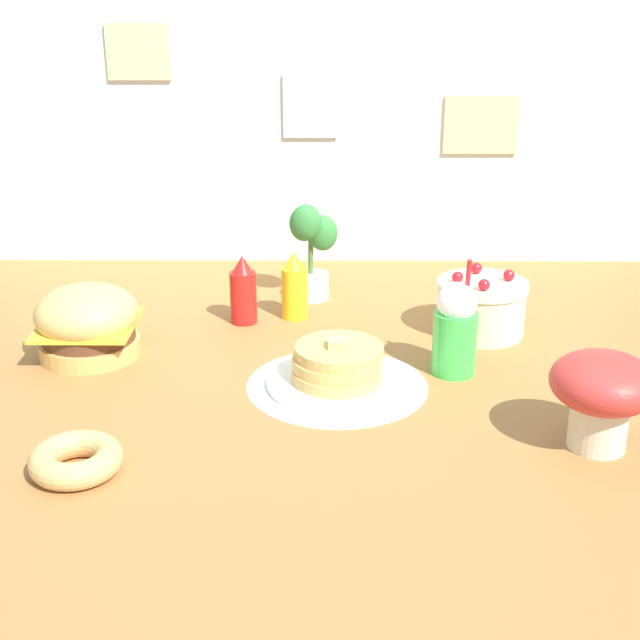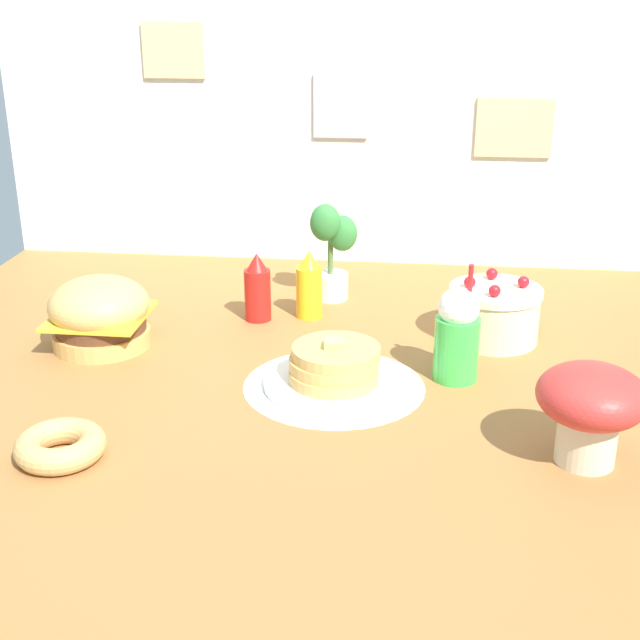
# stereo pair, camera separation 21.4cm
# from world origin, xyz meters

# --- Properties ---
(ground_plane) EXTENTS (2.41, 2.08, 0.02)m
(ground_plane) POSITION_xyz_m (0.00, 0.00, -0.01)
(ground_plane) COLOR #9E6B38
(back_wall) EXTENTS (2.41, 0.04, 0.96)m
(back_wall) POSITION_xyz_m (0.00, 1.03, 0.48)
(back_wall) COLOR silver
(back_wall) RESTS_ON ground_plane
(doily_mat) EXTENTS (0.45, 0.45, 0.00)m
(doily_mat) POSITION_xyz_m (0.08, -0.02, 0.00)
(doily_mat) COLOR white
(doily_mat) RESTS_ON ground_plane
(burger) EXTENTS (0.27, 0.27, 0.20)m
(burger) POSITION_xyz_m (-0.59, 0.17, 0.09)
(burger) COLOR #DBA859
(burger) RESTS_ON ground_plane
(pancake_stack) EXTENTS (0.35, 0.35, 0.12)m
(pancake_stack) POSITION_xyz_m (0.08, -0.02, 0.05)
(pancake_stack) COLOR white
(pancake_stack) RESTS_ON doily_mat
(layer_cake) EXTENTS (0.26, 0.26, 0.19)m
(layer_cake) POSITION_xyz_m (0.49, 0.34, 0.08)
(layer_cake) COLOR beige
(layer_cake) RESTS_ON ground_plane
(ketchup_bottle) EXTENTS (0.08, 0.08, 0.21)m
(ketchup_bottle) POSITION_xyz_m (-0.19, 0.41, 0.10)
(ketchup_bottle) COLOR red
(ketchup_bottle) RESTS_ON ground_plane
(mustard_bottle) EXTENTS (0.08, 0.08, 0.21)m
(mustard_bottle) POSITION_xyz_m (-0.05, 0.45, 0.10)
(mustard_bottle) COLOR yellow
(mustard_bottle) RESTS_ON ground_plane
(cream_soda_cup) EXTENTS (0.11, 0.11, 0.31)m
(cream_soda_cup) POSITION_xyz_m (0.38, 0.06, 0.12)
(cream_soda_cup) COLOR green
(cream_soda_cup) RESTS_ON ground_plane
(donut_pink_glaze) EXTENTS (0.19, 0.19, 0.06)m
(donut_pink_glaze) POSITION_xyz_m (-0.46, -0.43, 0.03)
(donut_pink_glaze) COLOR tan
(donut_pink_glaze) RESTS_ON ground_plane
(potted_plant) EXTENTS (0.15, 0.12, 0.31)m
(potted_plant) POSITION_xyz_m (0.00, 0.62, 0.17)
(potted_plant) COLOR white
(potted_plant) RESTS_ON ground_plane
(mushroom_stool) EXTENTS (0.23, 0.23, 0.22)m
(mushroom_stool) POSITION_xyz_m (0.63, -0.31, 0.13)
(mushroom_stool) COLOR beige
(mushroom_stool) RESTS_ON ground_plane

